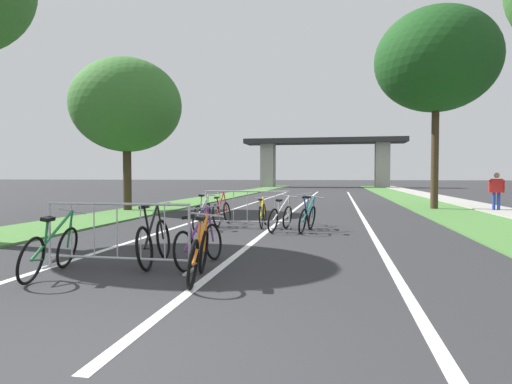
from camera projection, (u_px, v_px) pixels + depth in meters
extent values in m
plane|color=#2B2B2D|center=(80.00, 378.00, 3.14)|extent=(300.00, 300.00, 0.00)
cube|color=#477A38|center=(222.00, 196.00, 30.17)|extent=(2.56, 64.44, 0.05)
cube|color=#477A38|center=(406.00, 198.00, 27.87)|extent=(2.56, 64.44, 0.05)
cube|color=#9E9B93|center=(442.00, 198.00, 27.46)|extent=(1.80, 64.44, 0.08)
cube|color=silver|center=(300.00, 205.00, 21.44)|extent=(0.14, 37.28, 0.01)
cube|color=silver|center=(356.00, 206.00, 20.94)|extent=(0.14, 37.28, 0.01)
cube|color=silver|center=(247.00, 205.00, 21.94)|extent=(0.14, 37.28, 0.01)
cube|color=#2D2D30|center=(324.00, 141.00, 55.21)|extent=(20.21, 4.19, 0.61)
cube|color=#9E9B93|center=(268.00, 166.00, 56.67)|extent=(1.68, 2.40, 5.60)
cube|color=#9E9B93|center=(382.00, 165.00, 53.97)|extent=(1.68, 2.40, 5.60)
cylinder|color=#3D2D1E|center=(127.00, 179.00, 18.02)|extent=(0.34, 0.34, 2.69)
ellipsoid|color=#38702D|center=(126.00, 105.00, 17.91)|extent=(4.53, 4.53, 3.85)
cylinder|color=#3D2D1E|center=(435.00, 158.00, 18.63)|extent=(0.31, 0.31, 4.48)
ellipsoid|color=#194719|center=(436.00, 60.00, 18.48)|extent=(5.17, 5.17, 4.40)
cylinder|color=#ADADB2|center=(50.00, 234.00, 6.97)|extent=(0.04, 0.04, 1.05)
cube|color=#ADADB2|center=(50.00, 266.00, 6.99)|extent=(0.06, 0.44, 0.03)
cylinder|color=#ADADB2|center=(189.00, 238.00, 6.53)|extent=(0.04, 0.04, 1.05)
cube|color=#ADADB2|center=(189.00, 272.00, 6.55)|extent=(0.06, 0.44, 0.03)
cylinder|color=#ADADB2|center=(117.00, 204.00, 6.73)|extent=(2.36, 0.04, 0.04)
cylinder|color=#ADADB2|center=(117.00, 258.00, 6.76)|extent=(2.36, 0.04, 0.04)
cylinder|color=#ADADB2|center=(72.00, 229.00, 6.89)|extent=(0.02, 0.02, 0.87)
cylinder|color=#ADADB2|center=(94.00, 230.00, 6.82)|extent=(0.02, 0.02, 0.87)
cylinder|color=#ADADB2|center=(117.00, 230.00, 6.75)|extent=(0.02, 0.02, 0.87)
cylinder|color=#ADADB2|center=(141.00, 231.00, 6.67)|extent=(0.02, 0.02, 0.87)
cylinder|color=#ADADB2|center=(165.00, 232.00, 6.60)|extent=(0.02, 0.02, 0.87)
cylinder|color=#ADADB2|center=(206.00, 209.00, 12.30)|extent=(0.04, 0.04, 1.05)
cube|color=#ADADB2|center=(206.00, 227.00, 12.32)|extent=(0.08, 0.44, 0.03)
cylinder|color=#ADADB2|center=(289.00, 210.00, 11.99)|extent=(0.04, 0.04, 1.05)
cube|color=#ADADB2|center=(289.00, 228.00, 12.01)|extent=(0.08, 0.44, 0.03)
cylinder|color=#ADADB2|center=(247.00, 191.00, 12.13)|extent=(2.36, 0.17, 0.04)
cylinder|color=#ADADB2|center=(247.00, 222.00, 12.16)|extent=(2.36, 0.17, 0.04)
cylinder|color=#ADADB2|center=(220.00, 206.00, 12.24)|extent=(0.02, 0.02, 0.87)
cylinder|color=#ADADB2|center=(233.00, 206.00, 12.19)|extent=(0.02, 0.02, 0.87)
cylinder|color=#ADADB2|center=(247.00, 206.00, 12.14)|extent=(0.02, 0.02, 0.87)
cylinder|color=#ADADB2|center=(261.00, 206.00, 12.09)|extent=(0.02, 0.02, 0.87)
cylinder|color=#ADADB2|center=(275.00, 206.00, 12.04)|extent=(0.02, 0.02, 0.87)
torus|color=black|center=(261.00, 217.00, 11.94)|extent=(0.13, 0.64, 0.64)
torus|color=black|center=(265.00, 214.00, 12.95)|extent=(0.13, 0.64, 0.64)
cylinder|color=gold|center=(262.00, 207.00, 12.41)|extent=(0.15, 0.99, 0.54)
cylinder|color=gold|center=(261.00, 209.00, 12.22)|extent=(0.09, 0.12, 0.53)
cylinder|color=gold|center=(261.00, 218.00, 12.10)|extent=(0.04, 0.33, 0.08)
cylinder|color=gold|center=(264.00, 206.00, 12.92)|extent=(0.08, 0.10, 0.51)
cube|color=black|center=(260.00, 200.00, 12.18)|extent=(0.12, 0.25, 0.06)
cylinder|color=#99999E|center=(263.00, 197.00, 12.89)|extent=(0.47, 0.06, 0.07)
torus|color=black|center=(145.00, 249.00, 6.64)|extent=(0.23, 0.71, 0.70)
torus|color=black|center=(163.00, 239.00, 7.65)|extent=(0.23, 0.71, 0.70)
cylinder|color=black|center=(151.00, 225.00, 7.11)|extent=(0.24, 0.98, 0.65)
cylinder|color=black|center=(148.00, 228.00, 6.92)|extent=(0.14, 0.13, 0.68)
cylinder|color=black|center=(148.00, 249.00, 6.80)|extent=(0.06, 0.33, 0.08)
cylinder|color=black|center=(160.00, 222.00, 7.62)|extent=(0.12, 0.10, 0.62)
cube|color=black|center=(144.00, 207.00, 6.87)|extent=(0.13, 0.25, 0.06)
cylinder|color=#99999E|center=(157.00, 205.00, 7.58)|extent=(0.46, 0.08, 0.09)
torus|color=black|center=(303.00, 221.00, 10.87)|extent=(0.25, 0.67, 0.65)
torus|color=black|center=(312.00, 218.00, 11.76)|extent=(0.25, 0.67, 0.65)
cylinder|color=#197A7F|center=(309.00, 209.00, 11.27)|extent=(0.29, 0.91, 0.61)
cylinder|color=#197A7F|center=(307.00, 210.00, 11.10)|extent=(0.13, 0.13, 0.65)
cylinder|color=#197A7F|center=(304.00, 222.00, 11.02)|extent=(0.08, 0.31, 0.08)
cylinder|color=#197A7F|center=(313.00, 207.00, 11.71)|extent=(0.12, 0.11, 0.58)
cube|color=black|center=(308.00, 197.00, 11.04)|extent=(0.15, 0.26, 0.06)
cylinder|color=#99999E|center=(314.00, 197.00, 11.67)|extent=(0.49, 0.12, 0.10)
torus|color=black|center=(193.00, 264.00, 5.56)|extent=(0.23, 0.67, 0.66)
torus|color=black|center=(204.00, 251.00, 6.52)|extent=(0.23, 0.67, 0.66)
cylinder|color=orange|center=(201.00, 238.00, 6.00)|extent=(0.13, 0.93, 0.59)
cylinder|color=orange|center=(198.00, 241.00, 5.82)|extent=(0.13, 0.10, 0.63)
cylinder|color=orange|center=(195.00, 264.00, 5.71)|extent=(0.08, 0.31, 0.08)
cylinder|color=orange|center=(205.00, 233.00, 6.48)|extent=(0.11, 0.08, 0.56)
cube|color=black|center=(201.00, 218.00, 5.78)|extent=(0.14, 0.25, 0.06)
cylinder|color=#99999E|center=(207.00, 215.00, 6.45)|extent=(0.50, 0.11, 0.08)
torus|color=black|center=(184.00, 251.00, 6.56)|extent=(0.22, 0.65, 0.64)
torus|color=black|center=(213.00, 242.00, 7.54)|extent=(0.22, 0.65, 0.64)
cylinder|color=#662884|center=(197.00, 228.00, 7.03)|extent=(0.11, 1.01, 0.64)
cylinder|color=#662884|center=(192.00, 234.00, 6.84)|extent=(0.13, 0.11, 0.55)
cylinder|color=#662884|center=(190.00, 251.00, 6.72)|extent=(0.08, 0.34, 0.08)
cylinder|color=#662884|center=(210.00, 225.00, 7.52)|extent=(0.13, 0.08, 0.61)
cube|color=black|center=(188.00, 217.00, 6.81)|extent=(0.14, 0.25, 0.06)
cylinder|color=#99999E|center=(208.00, 207.00, 7.50)|extent=(0.52, 0.11, 0.10)
torus|color=black|center=(197.00, 218.00, 11.47)|extent=(0.15, 0.69, 0.69)
torus|color=black|center=(207.00, 215.00, 12.50)|extent=(0.15, 0.69, 0.69)
cylinder|color=#B7B7BC|center=(203.00, 206.00, 11.94)|extent=(0.06, 1.02, 0.61)
cylinder|color=#B7B7BC|center=(201.00, 207.00, 11.75)|extent=(0.12, 0.12, 0.65)
cylinder|color=#B7B7BC|center=(198.00, 218.00, 11.63)|extent=(0.05, 0.34, 0.08)
cylinder|color=#B7B7BC|center=(208.00, 205.00, 12.46)|extent=(0.11, 0.09, 0.58)
cube|color=black|center=(202.00, 195.00, 11.69)|extent=(0.11, 0.24, 0.06)
cylinder|color=#99999E|center=(208.00, 195.00, 12.42)|extent=(0.48, 0.05, 0.08)
torus|color=black|center=(307.00, 218.00, 11.84)|extent=(0.20, 0.65, 0.64)
torus|color=black|center=(307.00, 214.00, 12.88)|extent=(0.20, 0.65, 0.64)
cylinder|color=#1E389E|center=(305.00, 206.00, 12.33)|extent=(0.22, 1.02, 0.63)
cylinder|color=#1E389E|center=(306.00, 208.00, 12.13)|extent=(0.15, 0.13, 0.61)
cylinder|color=#1E389E|center=(307.00, 218.00, 12.00)|extent=(0.05, 0.34, 0.08)
cylinder|color=#1E389E|center=(305.00, 204.00, 12.85)|extent=(0.14, 0.10, 0.60)
cube|color=black|center=(304.00, 197.00, 12.09)|extent=(0.13, 0.25, 0.07)
cylinder|color=#99999E|center=(304.00, 194.00, 12.82)|extent=(0.46, 0.06, 0.11)
torus|color=black|center=(31.00, 261.00, 5.80)|extent=(0.27, 0.68, 0.66)
torus|color=black|center=(67.00, 248.00, 6.86)|extent=(0.27, 0.68, 0.66)
cylinder|color=#1E7238|center=(53.00, 234.00, 6.29)|extent=(0.09, 1.04, 0.62)
cylinder|color=#1E7238|center=(46.00, 239.00, 6.09)|extent=(0.17, 0.10, 0.59)
cylinder|color=#1E7238|center=(37.00, 260.00, 5.97)|extent=(0.09, 0.34, 0.08)
cylinder|color=#1E7238|center=(70.00, 229.00, 6.82)|extent=(0.16, 0.07, 0.59)
cube|color=black|center=(48.00, 219.00, 6.04)|extent=(0.15, 0.25, 0.07)
cylinder|color=#99999E|center=(72.00, 211.00, 6.78)|extent=(0.42, 0.10, 0.11)
torus|color=black|center=(273.00, 221.00, 11.05)|extent=(0.28, 0.65, 0.64)
torus|color=black|center=(287.00, 217.00, 11.98)|extent=(0.28, 0.65, 0.64)
cylinder|color=silver|center=(281.00, 208.00, 11.47)|extent=(0.35, 0.96, 0.62)
cylinder|color=silver|center=(278.00, 211.00, 11.29)|extent=(0.10, 0.13, 0.56)
cylinder|color=silver|center=(275.00, 221.00, 11.20)|extent=(0.10, 0.33, 0.08)
cylinder|color=silver|center=(288.00, 207.00, 11.93)|extent=(0.10, 0.11, 0.59)
cube|color=black|center=(279.00, 200.00, 11.24)|extent=(0.16, 0.26, 0.06)
cylinder|color=#99999E|center=(289.00, 196.00, 11.88)|extent=(0.46, 0.14, 0.08)
torus|color=black|center=(216.00, 216.00, 12.36)|extent=(0.16, 0.66, 0.66)
torus|color=black|center=(227.00, 213.00, 13.38)|extent=(0.16, 0.66, 0.66)
cylinder|color=red|center=(220.00, 203.00, 12.84)|extent=(0.10, 1.03, 0.68)
cylinder|color=red|center=(219.00, 207.00, 12.65)|extent=(0.13, 0.12, 0.56)
cylinder|color=red|center=(218.00, 216.00, 12.52)|extent=(0.05, 0.34, 0.08)
cylinder|color=red|center=(225.00, 202.00, 13.36)|extent=(0.14, 0.09, 0.65)
cube|color=black|center=(217.00, 198.00, 12.61)|extent=(0.11, 0.24, 0.06)
cylinder|color=#99999E|center=(224.00, 192.00, 13.33)|extent=(0.45, 0.04, 0.09)
cylinder|color=navy|center=(499.00, 202.00, 17.52)|extent=(0.12, 0.12, 0.79)
cylinder|color=navy|center=(494.00, 202.00, 17.58)|extent=(0.12, 0.12, 0.79)
cube|color=#B21E1E|center=(497.00, 186.00, 17.53)|extent=(0.47, 0.34, 0.56)
cylinder|color=#B21E1E|center=(503.00, 186.00, 17.43)|extent=(0.09, 0.09, 0.50)
cylinder|color=#B21E1E|center=(490.00, 186.00, 17.62)|extent=(0.09, 0.09, 0.50)
sphere|color=#936B4C|center=(497.00, 175.00, 17.51)|extent=(0.21, 0.21, 0.21)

